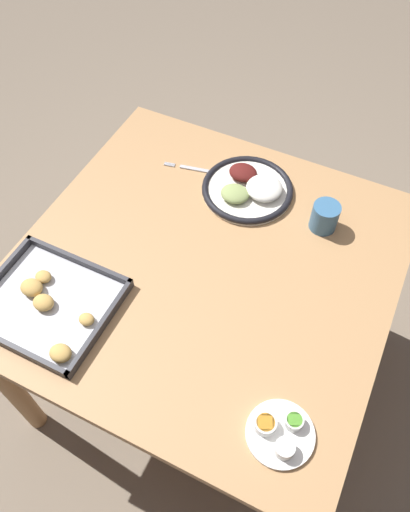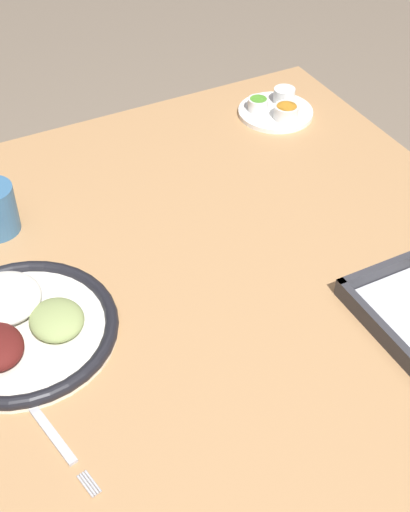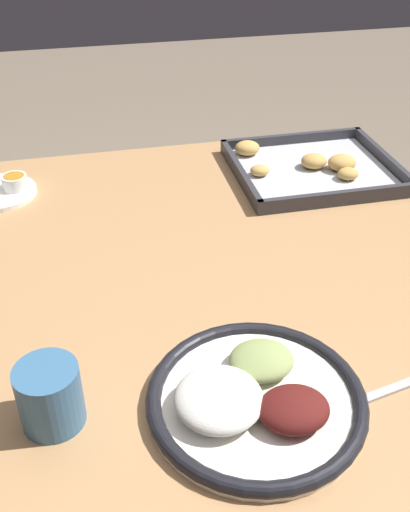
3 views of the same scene
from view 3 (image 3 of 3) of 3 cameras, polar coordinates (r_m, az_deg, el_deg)
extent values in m
cube|color=#AD7F51|center=(1.00, -0.02, -2.11)|extent=(1.02, 1.01, 0.03)
cylinder|color=#AD7F51|center=(1.69, 11.85, -0.63)|extent=(0.06, 0.06, 0.68)
cylinder|color=white|center=(0.78, 4.96, -13.63)|extent=(0.28, 0.28, 0.01)
torus|color=black|center=(0.78, 4.98, -13.34)|extent=(0.28, 0.28, 0.02)
ellipsoid|color=silver|center=(0.75, 1.30, -13.45)|extent=(0.11, 0.11, 0.04)
ellipsoid|color=#511614|center=(0.75, 8.43, -14.25)|extent=(0.09, 0.07, 0.04)
ellipsoid|color=#8C9E5B|center=(0.80, 5.39, -9.86)|extent=(0.09, 0.08, 0.03)
cube|color=#B2B2B7|center=(0.82, 15.91, -12.66)|extent=(0.16, 0.04, 0.00)
cylinder|color=silver|center=(1.27, -17.67, 6.72)|extent=(0.05, 0.05, 0.03)
cylinder|color=#C67F23|center=(1.27, -17.75, 7.16)|extent=(0.04, 0.04, 0.01)
cube|color=#333338|center=(1.32, 10.27, 7.90)|extent=(0.34, 0.30, 0.01)
cube|color=silver|center=(1.32, 10.29, 8.05)|extent=(0.31, 0.27, 0.00)
cube|color=#333338|center=(1.20, 12.79, 5.50)|extent=(0.34, 0.01, 0.02)
cube|color=#333338|center=(1.43, 8.27, 10.97)|extent=(0.34, 0.01, 0.02)
cube|color=#333338|center=(1.26, 3.39, 7.89)|extent=(0.01, 0.30, 0.02)
cube|color=#333338|center=(1.38, 16.71, 8.92)|extent=(0.01, 0.30, 0.02)
ellipsoid|color=tan|center=(1.32, 12.91, 8.66)|extent=(0.06, 0.05, 0.03)
ellipsoid|color=tan|center=(1.29, 13.46, 7.63)|extent=(0.04, 0.04, 0.02)
ellipsoid|color=tan|center=(1.28, 5.23, 8.12)|extent=(0.04, 0.03, 0.02)
ellipsoid|color=tan|center=(1.32, 10.33, 8.88)|extent=(0.06, 0.05, 0.03)
ellipsoid|color=tan|center=(1.36, 4.04, 10.23)|extent=(0.06, 0.05, 0.03)
cylinder|color=#38668E|center=(0.76, -14.54, -12.77)|extent=(0.08, 0.08, 0.08)
camera|label=1|loc=(1.60, -29.67, 51.58)|focal=35.00mm
camera|label=2|loc=(1.01, 63.95, 29.03)|focal=50.00mm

